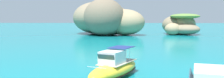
# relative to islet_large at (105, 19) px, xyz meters

# --- Properties ---
(islet_large) EXTENTS (23.97, 26.17, 10.57)m
(islet_large) POSITION_rel_islet_large_xyz_m (0.00, 0.00, 0.00)
(islet_large) COLOR #756651
(islet_large) RESTS_ON ground
(islet_small) EXTENTS (13.24, 14.39, 6.28)m
(islet_small) POSITION_rel_islet_large_xyz_m (22.68, 1.18, -2.15)
(islet_small) COLOR #84755B
(islet_small) RESTS_ON ground
(motorboat_yellow) EXTENTS (5.70, 8.42, 2.56)m
(motorboat_yellow) POSITION_rel_islet_large_xyz_m (4.36, -53.49, -3.97)
(motorboat_yellow) COLOR yellow
(motorboat_yellow) RESTS_ON ground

